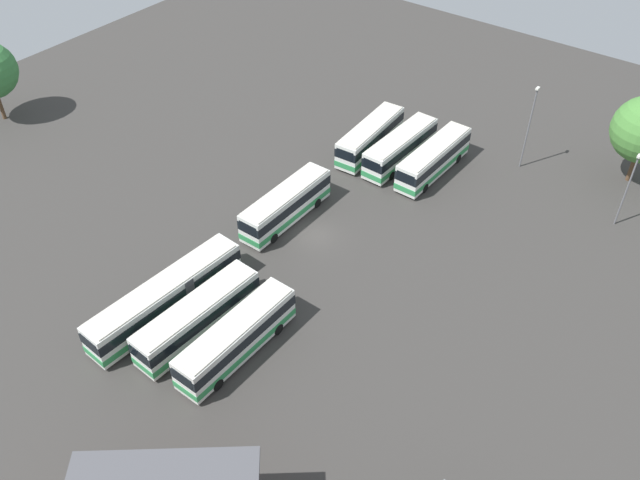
# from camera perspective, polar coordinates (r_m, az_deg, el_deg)

# --- Properties ---
(ground_plane) EXTENTS (108.83, 108.83, 0.00)m
(ground_plane) POSITION_cam_1_polar(r_m,az_deg,el_deg) (64.33, -0.37, 0.46)
(ground_plane) COLOR #383533
(bus_row0_slot0) EXTENTS (10.83, 3.25, 3.45)m
(bus_row0_slot0) POSITION_cam_1_polar(r_m,az_deg,el_deg) (75.06, 4.26, 8.68)
(bus_row0_slot0) COLOR silver
(bus_row0_slot0) RESTS_ON ground_plane
(bus_row0_slot1) EXTENTS (10.85, 2.83, 3.45)m
(bus_row0_slot1) POSITION_cam_1_polar(r_m,az_deg,el_deg) (73.58, 6.79, 7.76)
(bus_row0_slot1) COLOR silver
(bus_row0_slot1) RESTS_ON ground_plane
(bus_row0_slot2) EXTENTS (11.14, 2.77, 3.45)m
(bus_row0_slot2) POSITION_cam_1_polar(r_m,az_deg,el_deg) (72.32, 9.56, 6.80)
(bus_row0_slot2) COLOR silver
(bus_row0_slot2) RESTS_ON ground_plane
(bus_row1_slot0) EXTENTS (10.95, 2.63, 3.45)m
(bus_row1_slot0) POSITION_cam_1_polar(r_m,az_deg,el_deg) (65.03, -2.89, 3.00)
(bus_row1_slot0) COLOR silver
(bus_row1_slot0) RESTS_ON ground_plane
(bus_row2_slot0) EXTENTS (14.83, 3.43, 3.45)m
(bus_row2_slot0) POSITION_cam_1_polar(r_m,az_deg,el_deg) (57.18, -12.82, -4.67)
(bus_row2_slot0) COLOR silver
(bus_row2_slot0) RESTS_ON ground_plane
(bus_row2_slot1) EXTENTS (11.66, 3.14, 3.45)m
(bus_row2_slot1) POSITION_cam_1_polar(r_m,az_deg,el_deg) (55.06, -10.27, -6.41)
(bus_row2_slot1) COLOR silver
(bus_row2_slot1) RESTS_ON ground_plane
(bus_row2_slot2) EXTENTS (11.32, 2.72, 3.45)m
(bus_row2_slot2) POSITION_cam_1_polar(r_m,az_deg,el_deg) (53.17, -7.06, -8.16)
(bus_row2_slot2) COLOR silver
(bus_row2_slot2) RESTS_ON ground_plane
(lamp_post_by_building) EXTENTS (0.56, 0.28, 9.43)m
(lamp_post_by_building) POSITION_cam_1_polar(r_m,az_deg,el_deg) (73.77, 17.23, 9.24)
(lamp_post_by_building) COLOR slate
(lamp_post_by_building) RESTS_ON ground_plane
(lamp_post_mid_lot) EXTENTS (0.56, 0.28, 7.95)m
(lamp_post_mid_lot) POSITION_cam_1_polar(r_m,az_deg,el_deg) (69.06, 24.52, 4.07)
(lamp_post_mid_lot) COLOR slate
(lamp_post_mid_lot) RESTS_ON ground_plane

